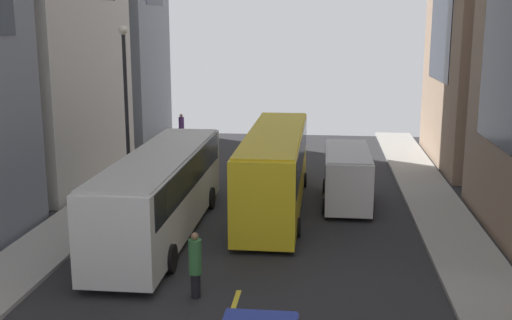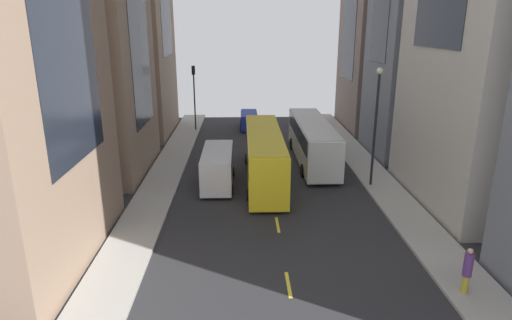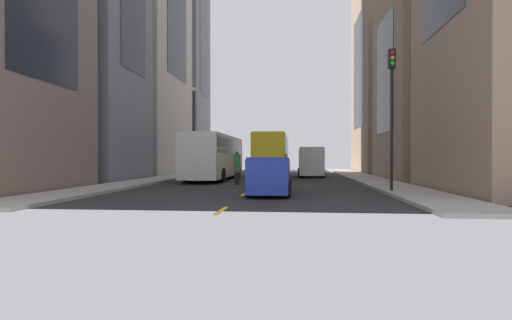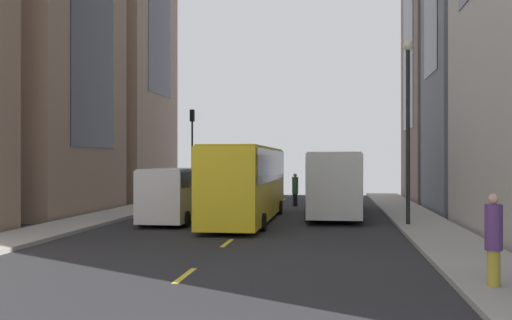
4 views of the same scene
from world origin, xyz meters
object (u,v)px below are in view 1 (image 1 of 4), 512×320
at_px(city_bus_white, 162,186).
at_px(delivery_van_white, 347,172).
at_px(pedestrian_walking_far, 195,264).
at_px(streetcar_yellow, 275,163).
at_px(pedestrian_waiting_curb, 181,128).

xyz_separation_m(city_bus_white, delivery_van_white, (7.51, 5.35, -0.49)).
relative_size(city_bus_white, delivery_van_white, 2.10).
xyz_separation_m(city_bus_white, pedestrian_walking_far, (2.52, -5.73, -0.90)).
xyz_separation_m(streetcar_yellow, delivery_van_white, (3.33, 1.03, -0.61)).
bearing_deg(pedestrian_waiting_curb, streetcar_yellow, -97.60).
xyz_separation_m(pedestrian_waiting_curb, pedestrian_walking_far, (6.04, -24.66, -0.13)).
bearing_deg(delivery_van_white, pedestrian_waiting_curb, 129.06).
xyz_separation_m(delivery_van_white, pedestrian_waiting_curb, (-11.03, 13.59, -0.28)).
distance_m(city_bus_white, delivery_van_white, 9.23).
distance_m(delivery_van_white, pedestrian_walking_far, 12.15).
relative_size(streetcar_yellow, pedestrian_walking_far, 5.97).
bearing_deg(pedestrian_walking_far, delivery_van_white, -132.97).
relative_size(city_bus_white, pedestrian_waiting_curb, 6.00).
xyz_separation_m(city_bus_white, pedestrian_waiting_curb, (-3.52, 18.93, -0.77)).
bearing_deg(pedestrian_walking_far, streetcar_yellow, -118.12).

